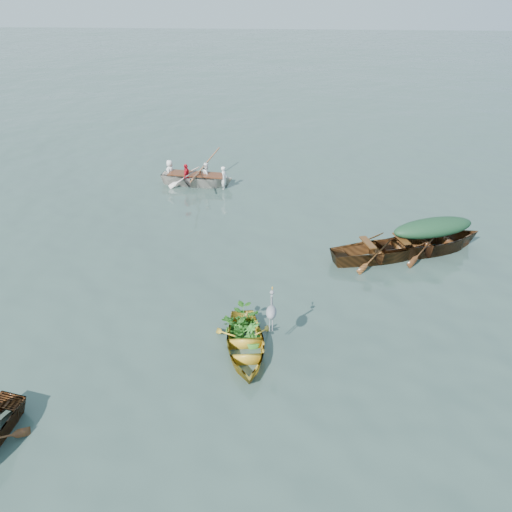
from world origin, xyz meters
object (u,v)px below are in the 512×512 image
at_px(yellow_dinghy, 245,352).
at_px(heron, 271,318).
at_px(green_tarp_boat, 428,251).
at_px(rowed_boat, 197,185).
at_px(open_wooden_boat, 382,259).

distance_m(yellow_dinghy, heron, 1.00).
bearing_deg(yellow_dinghy, green_tarp_boat, 35.23).
bearing_deg(yellow_dinghy, rowed_boat, 96.87).
xyz_separation_m(yellow_dinghy, rowed_boat, (-2.72, 9.41, 0.00)).
xyz_separation_m(green_tarp_boat, rowed_boat, (-7.59, 4.64, 0.00)).
xyz_separation_m(rowed_boat, heron, (3.25, -9.28, 0.83)).
bearing_deg(open_wooden_boat, green_tarp_boat, -87.08).
distance_m(yellow_dinghy, rowed_boat, 9.80).
height_order(green_tarp_boat, heron, heron).
xyz_separation_m(green_tarp_boat, heron, (-4.34, -4.64, 0.83)).
height_order(yellow_dinghy, open_wooden_boat, open_wooden_boat).
distance_m(green_tarp_boat, rowed_boat, 8.89).
bearing_deg(rowed_boat, open_wooden_boat, -123.12).
height_order(green_tarp_boat, rowed_boat, green_tarp_boat).
relative_size(rowed_boat, heron, 4.19).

